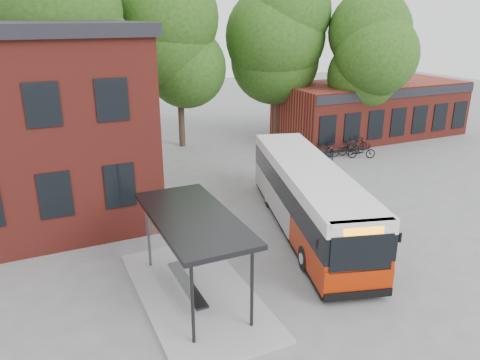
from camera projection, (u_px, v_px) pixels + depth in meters
name	position (u px, v px, depth m)	size (l,w,h in m)	color
ground	(296.00, 254.00, 18.15)	(100.00, 100.00, 0.00)	slate
shop_row	(370.00, 109.00, 35.40)	(14.00, 6.20, 4.00)	maroon
bus_shelter	(194.00, 256.00, 15.02)	(3.60, 7.00, 2.90)	black
bike_rail	(338.00, 155.00, 30.31)	(5.20, 0.10, 0.38)	black
tree_0	(71.00, 73.00, 27.59)	(7.92, 7.92, 11.00)	#1E3F11
tree_1	(179.00, 71.00, 31.33)	(7.92, 7.92, 10.40)	#1E3F11
tree_2	(278.00, 63.00, 33.15)	(7.92, 7.92, 11.00)	#1E3F11
tree_3	(370.00, 78.00, 32.01)	(7.04, 7.04, 9.28)	#1E3F11
city_bus	(308.00, 199.00, 19.75)	(2.41, 11.33, 2.88)	#9D2104
bicycle_0	(304.00, 153.00, 29.74)	(0.64, 1.82, 0.96)	black
bicycle_1	(320.00, 157.00, 28.63)	(0.52, 1.85, 1.11)	black
bicycle_2	(325.00, 152.00, 29.84)	(0.67, 1.91, 1.00)	black
bicycle_3	(321.00, 150.00, 30.32)	(0.45, 1.58, 0.95)	black
bicycle_4	(343.00, 150.00, 30.47)	(0.58, 1.66, 0.87)	black
bicycle_5	(350.00, 147.00, 30.75)	(0.51, 1.79, 1.08)	black
bicycle_6	(361.00, 151.00, 30.08)	(0.62, 1.76, 0.93)	black
bicycle_7	(357.00, 144.00, 31.55)	(0.46, 1.63, 0.98)	black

